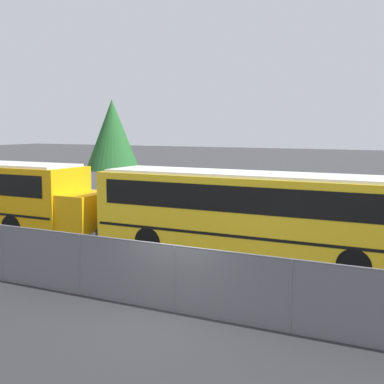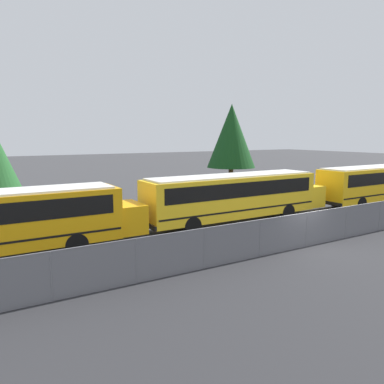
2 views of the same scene
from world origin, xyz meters
TOP-DOWN VIEW (x-y plane):
  - ground_plane at (0.00, 0.00)m, footprint 200.00×200.00m
  - fence at (0.00, -0.00)m, footprint 110.73×0.07m
  - school_bus_3 at (0.18, 5.98)m, footprint 13.50×2.56m
  - tree_1 at (-12.95, 15.28)m, footprint 3.31×3.31m

SIDE VIEW (x-z plane):
  - ground_plane at x=0.00m, z-range 0.00..0.00m
  - fence at x=0.00m, z-range 0.02..1.80m
  - school_bus_3 at x=0.18m, z-range 0.32..3.47m
  - tree_1 at x=-12.95m, z-range 1.03..7.43m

